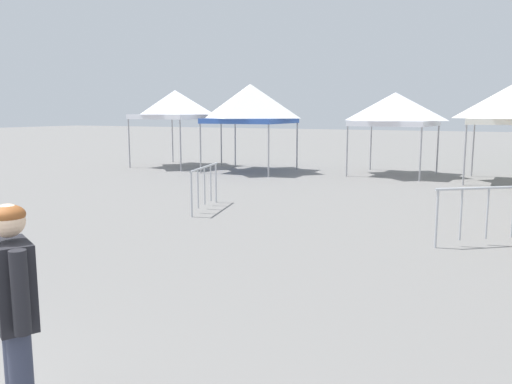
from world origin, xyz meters
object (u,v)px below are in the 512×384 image
canopy_tent_right_of_center (250,104)px  canopy_tent_behind_right (395,109)px  person_foreground (14,310)px  crowd_barrier_near_person (205,179)px  canopy_tent_center (175,105)px  crowd_barrier_mid_lot (488,204)px

canopy_tent_right_of_center → canopy_tent_behind_right: (5.46, 1.39, -0.23)m
person_foreground → canopy_tent_behind_right: bearing=94.2°
canopy_tent_right_of_center → canopy_tent_behind_right: size_ratio=1.12×
canopy_tent_right_of_center → crowd_barrier_near_person: (2.88, -7.94, -1.98)m
canopy_tent_center → crowd_barrier_mid_lot: (13.18, -8.85, -1.97)m
canopy_tent_behind_right → canopy_tent_right_of_center: bearing=-165.8°
canopy_tent_center → crowd_barrier_mid_lot: canopy_tent_center is taller
canopy_tent_center → crowd_barrier_near_person: size_ratio=1.64×
person_foreground → canopy_tent_center: bearing=122.5°
canopy_tent_center → canopy_tent_right_of_center: canopy_tent_right_of_center is taller
canopy_tent_center → crowd_barrier_mid_lot: bearing=-33.9°
crowd_barrier_mid_lot → crowd_barrier_near_person: bearing=174.1°
canopy_tent_behind_right → crowd_barrier_near_person: bearing=-105.4°
canopy_tent_behind_right → crowd_barrier_mid_lot: 10.86m
crowd_barrier_mid_lot → canopy_tent_center: bearing=146.1°
canopy_tent_right_of_center → crowd_barrier_near_person: 8.68m
canopy_tent_behind_right → person_foreground: bearing=-85.8°
canopy_tent_right_of_center → person_foreground: canopy_tent_right_of_center is taller
canopy_tent_center → canopy_tent_right_of_center: bearing=-3.6°
canopy_tent_behind_right → crowd_barrier_mid_lot: size_ratio=1.87×
crowd_barrier_mid_lot → canopy_tent_behind_right: bearing=111.2°
crowd_barrier_near_person → crowd_barrier_mid_lot: same height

